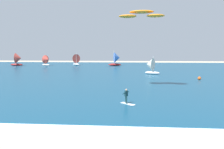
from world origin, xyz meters
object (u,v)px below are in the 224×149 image
Objects in this scene: sailboat_center_horizon at (47,60)px; sailboat_outermost at (150,66)px; sailboat_far_right at (18,59)px; sailboat_near_shore at (117,59)px; kitesurfer at (127,99)px; sailboat_far_left at (75,59)px; marker_buoy at (199,78)px; kite at (141,14)px.

sailboat_outermost is at bearing -36.10° from sailboat_center_horizon.
sailboat_near_shore is at bearing 4.11° from sailboat_far_right.
sailboat_near_shore is 25.78m from sailboat_center_horizon.
kitesurfer is 0.34× the size of sailboat_far_right.
sailboat_near_shore is (36.51, 2.62, 0.17)m from sailboat_far_right.
sailboat_near_shore is (16.02, -1.90, 0.39)m from sailboat_far_left.
marker_buoy is (18.71, -38.46, -2.27)m from sailboat_near_shore.
kite is 58.31m from sailboat_center_horizon.
sailboat_center_horizon is 57.16m from marker_buoy.
kitesurfer is 64.95m from sailboat_center_horizon.
sailboat_outermost is (9.92, -28.40, -0.56)m from sailboat_near_shore.
kite reaches higher than sailboat_outermost.
sailboat_far_left is 7.35× the size of marker_buoy.
kite is 10.43× the size of marker_buoy.
sailboat_outermost is 1.00× the size of sailboat_center_horizon.
sailboat_center_horizon is at bearing 0.86° from sailboat_far_right.
sailboat_center_horizon is at bearing 140.94° from marker_buoy.
sailboat_far_left is 20.98m from sailboat_far_right.
sailboat_far_left is 16.13m from sailboat_near_shore.
kite reaches higher than marker_buoy.
kitesurfer is 0.32× the size of sailboat_near_shore.
sailboat_outermost is 6.79× the size of marker_buoy.
sailboat_outermost is (3.37, 21.81, -9.09)m from kite.
kite is (1.88, 9.66, 10.52)m from kitesurfer.
sailboat_far_left is 0.85× the size of sailboat_near_shore.
sailboat_far_right is 0.93× the size of sailboat_near_shore.
kite is at bearing -47.86° from sailboat_far_right.
sailboat_far_right is (-20.49, -4.52, 0.22)m from sailboat_far_left.
sailboat_outermost reaches higher than marker_buoy.
kitesurfer is 0.26× the size of kite.
sailboat_far_right is 53.10m from sailboat_outermost.
marker_buoy is (44.37, -36.00, -1.70)m from sailboat_center_horizon.
kite reaches higher than sailboat_far_right.
marker_buoy is at bearing -32.98° from sailboat_far_right.
kitesurfer is 31.94m from sailboat_outermost.
kitesurfer is 60.09m from sailboat_near_shore.
marker_buoy is (14.04, 21.42, -0.28)m from kitesurfer.
kitesurfer is at bearing -85.54° from sailboat_near_shore.
kitesurfer is 0.41× the size of sailboat_center_horizon.
sailboat_far_left is at bearing 113.41° from kite.
sailboat_far_left is at bearing 24.32° from sailboat_center_horizon.
marker_buoy is (55.22, -35.84, -2.10)m from sailboat_far_right.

